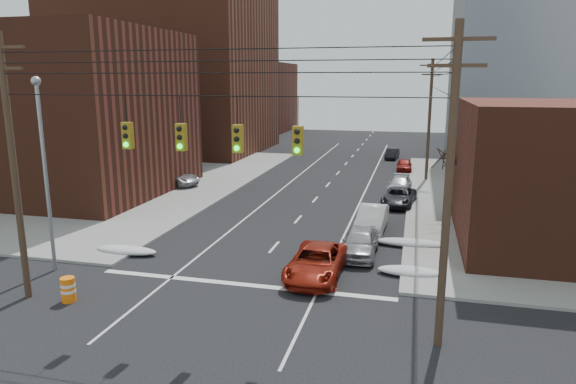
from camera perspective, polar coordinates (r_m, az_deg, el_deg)
The scene contains 28 objects.
ground at distance 18.54m, azimuth -12.01°, elevation -17.56°, with size 160.00×160.00×0.00m, color black.
sidewalk_nw at distance 54.51m, azimuth -25.38°, elevation 1.59°, with size 40.00×40.00×0.15m, color gray.
building_brick_tall at distance 70.01m, azimuth -13.26°, elevation 16.86°, with size 24.00×20.00×30.00m, color brown.
building_brick_near at distance 46.78m, azimuth -25.18°, elevation 7.96°, with size 20.00×16.00×13.00m, color #532618.
building_brick_far at distance 94.47m, azimuth -6.82°, elevation 10.39°, with size 22.00×18.00×12.00m, color #532618.
building_office at distance 60.23m, azimuth 28.97°, elevation 14.07°, with size 22.00×20.00×25.00m, color gray.
building_glass at distance 85.97m, azimuth 25.78°, elevation 12.42°, with size 20.00×18.00×22.00m, color gray.
utility_pole_left at distance 23.73m, azimuth -28.20°, elevation 2.72°, with size 2.20×0.28×11.00m.
utility_pole_right at distance 17.69m, azimuth 17.41°, elevation 0.79°, with size 2.20×0.28×11.00m.
utility_pole_far at distance 48.46m, azimuth 15.45°, elevation 7.95°, with size 2.20×0.28×11.00m.
traffic_signals at distance 18.87m, azimuth -8.79°, elevation 6.16°, with size 17.00×0.42×2.02m.
street_light at distance 26.66m, azimuth -25.48°, elevation 3.36°, with size 0.44×0.44×9.32m.
bare_tree at distance 35.08m, azimuth 17.34°, elevation 0.57°, with size 2.09×2.20×4.93m.
snow_nw at distance 29.02m, azimuth -17.52°, elevation -6.19°, with size 3.50×1.08×0.42m, color silver.
snow_ne at distance 25.46m, azimuth 13.31°, elevation -8.56°, with size 3.00×1.08×0.42m, color silver.
snow_east_far at distance 29.71m, azimuth 13.46°, elevation -5.51°, with size 4.00×1.08×0.42m, color silver.
red_pickup at distance 24.47m, azimuth 3.16°, elevation -7.80°, with size 2.42×5.25×1.46m, color maroon.
parked_car_a at distance 27.58m, azimuth 8.03°, elevation -5.50°, with size 1.78×4.42×1.50m, color #A1A2A6.
parked_car_b at distance 32.09m, azimuth 9.32°, elevation -2.95°, with size 1.63×4.67×1.54m, color silver.
parked_car_c at distance 38.91m, azimuth 12.23°, elevation -0.53°, with size 2.17×4.70×1.31m, color black.
parked_car_d at distance 43.70m, azimuth 12.33°, elevation 0.84°, with size 1.76×4.33×1.26m, color #ACACB1.
parked_car_e at distance 53.57m, azimuth 12.79°, elevation 2.93°, with size 1.51×3.75×1.28m, color maroon.
parked_car_f at distance 61.84m, azimuth 11.50°, elevation 4.19°, with size 1.29×3.69×1.21m, color black.
lot_car_a at distance 43.87m, azimuth -16.66°, elevation 0.82°, with size 1.29×3.71×1.22m, color silver.
lot_car_b at distance 45.83m, azimuth -12.52°, elevation 1.61°, with size 2.26×4.90×1.36m, color #A3A2A7.
lot_car_c at distance 47.16m, azimuth -19.52°, elevation 1.57°, with size 2.08×5.12×1.49m, color black.
lot_car_d at distance 49.18m, azimuth -19.26°, elevation 1.88°, with size 1.49×3.71×1.26m, color #9FA0A3.
construction_barrel at distance 23.82m, azimuth -23.23°, elevation -9.89°, with size 0.69×0.69×1.06m.
Camera 1 is at (7.36, -14.33, 9.17)m, focal length 32.00 mm.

